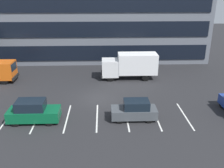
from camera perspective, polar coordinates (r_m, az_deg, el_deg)
ground_plane at (r=28.03m, az=-3.23°, el=-3.25°), size 120.00×120.00×0.00m
office_building at (r=43.71m, az=-3.06°, el=15.35°), size 34.93×10.66×14.40m
lot_markings at (r=24.09m, az=-3.40°, el=-7.54°), size 16.94×5.40×0.01m
box_truck_white at (r=33.52m, az=4.17°, el=4.36°), size 7.36×2.44×3.41m
suv_forest at (r=24.00m, az=-17.36°, el=-5.95°), size 4.61×1.95×2.08m
suv_charcoal at (r=23.45m, az=5.12°, el=-5.92°), size 4.18×1.77×1.89m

